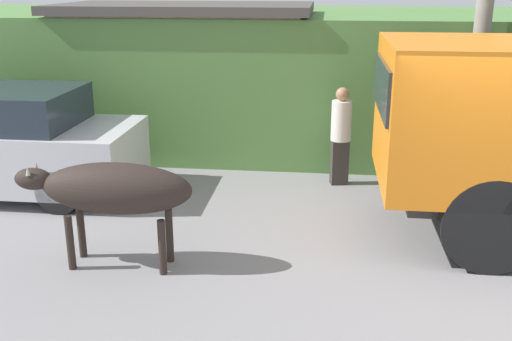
% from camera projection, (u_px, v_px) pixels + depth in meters
% --- Properties ---
extents(ground_plane, '(60.00, 60.00, 0.00)m').
position_uv_depth(ground_plane, '(488.00, 267.00, 7.11)').
color(ground_plane, gray).
extents(hillside_embankment, '(32.00, 5.15, 2.61)m').
position_uv_depth(hillside_embankment, '(424.00, 78.00, 12.30)').
color(hillside_embankment, '#568442').
rests_on(hillside_embankment, ground_plane).
extents(building_backdrop, '(4.69, 2.70, 2.81)m').
position_uv_depth(building_backdrop, '(188.00, 78.00, 11.52)').
color(building_backdrop, '#C6B793').
rests_on(building_backdrop, ground_plane).
extents(brown_cow, '(2.11, 0.60, 1.27)m').
position_uv_depth(brown_cow, '(113.00, 190.00, 6.88)').
color(brown_cow, '#2D231E').
rests_on(brown_cow, ground_plane).
extents(pedestrian_on_hill, '(0.39, 0.39, 1.62)m').
position_uv_depth(pedestrian_on_hill, '(341.00, 132.00, 9.70)').
color(pedestrian_on_hill, '#38332D').
rests_on(pedestrian_on_hill, ground_plane).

